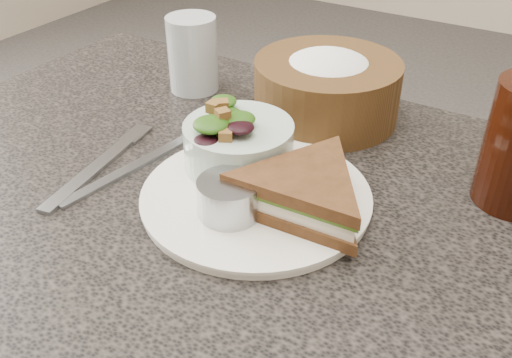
{
  "coord_description": "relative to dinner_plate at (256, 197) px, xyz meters",
  "views": [
    {
      "loc": [
        0.29,
        -0.43,
        1.13
      ],
      "look_at": [
        0.02,
        0.02,
        0.78
      ],
      "focal_mm": 40.0,
      "sensor_mm": 36.0,
      "label": 1
    }
  ],
  "objects": [
    {
      "name": "dinner_plate",
      "position": [
        0.0,
        0.0,
        0.0
      ],
      "size": [
        0.26,
        0.26,
        0.01
      ],
      "primitive_type": "cylinder",
      "color": "white",
      "rests_on": "dining_table"
    },
    {
      "name": "water_glass",
      "position": [
        -0.24,
        0.2,
        0.05
      ],
      "size": [
        0.09,
        0.09,
        0.11
      ],
      "primitive_type": "cylinder",
      "rotation": [
        0.0,
        0.0,
        -0.2
      ],
      "color": "#B1BABE",
      "rests_on": "dining_table"
    },
    {
      "name": "bread_basket",
      "position": [
        -0.02,
        0.22,
        0.05
      ],
      "size": [
        0.21,
        0.21,
        0.11
      ],
      "primitive_type": null,
      "rotation": [
        0.0,
        0.0,
        -0.04
      ],
      "color": "#4B3019",
      "rests_on": "dining_table"
    },
    {
      "name": "orange_wedge",
      "position": [
        0.03,
        0.06,
        0.02
      ],
      "size": [
        0.08,
        0.08,
        0.02
      ],
      "primitive_type": "cone",
      "rotation": [
        0.0,
        0.0,
        0.46
      ],
      "color": "orange",
      "rests_on": "dinner_plate"
    },
    {
      "name": "dressing_ramekin",
      "position": [
        -0.0,
        -0.05,
        0.03
      ],
      "size": [
        0.07,
        0.07,
        0.04
      ],
      "primitive_type": "cylinder",
      "rotation": [
        0.0,
        0.0,
        -0.07
      ],
      "color": "#9B9FA4",
      "rests_on": "dinner_plate"
    },
    {
      "name": "fork",
      "position": [
        -0.2,
        -0.05,
        -0.0
      ],
      "size": [
        0.05,
        0.19,
        0.01
      ],
      "primitive_type": "cube",
      "rotation": [
        0.0,
        0.0,
        0.16
      ],
      "color": "#A0A6AF",
      "rests_on": "dining_table"
    },
    {
      "name": "knife",
      "position": [
        -0.16,
        -0.02,
        -0.0
      ],
      "size": [
        0.05,
        0.22,
        0.0
      ],
      "primitive_type": "cube",
      "rotation": [
        0.0,
        0.0,
        -0.15
      ],
      "color": "#9CA2AC",
      "rests_on": "dining_table"
    },
    {
      "name": "salad_bowl",
      "position": [
        -0.05,
        0.04,
        0.04
      ],
      "size": [
        0.13,
        0.13,
        0.08
      ],
      "primitive_type": null,
      "rotation": [
        0.0,
        0.0,
        0.04
      ],
      "color": "#B1C9BB",
      "rests_on": "dinner_plate"
    },
    {
      "name": "sandwich",
      "position": [
        0.06,
        -0.0,
        0.03
      ],
      "size": [
        0.18,
        0.18,
        0.05
      ],
      "primitive_type": null,
      "rotation": [
        0.0,
        0.0,
        0.04
      ],
      "color": "#573319",
      "rests_on": "dinner_plate"
    }
  ]
}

